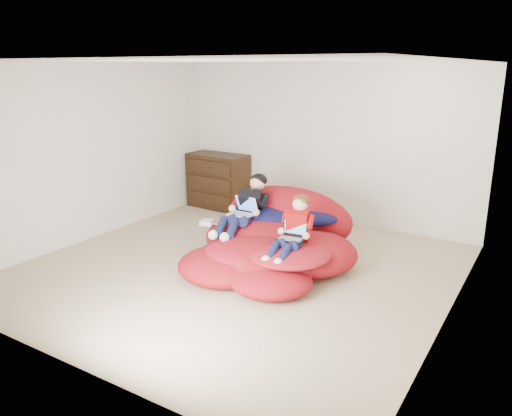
{
  "coord_description": "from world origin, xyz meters",
  "views": [
    {
      "loc": [
        3.25,
        -4.84,
        2.44
      ],
      "look_at": [
        0.02,
        0.4,
        0.7
      ],
      "focal_mm": 35.0,
      "sensor_mm": 36.0,
      "label": 1
    }
  ],
  "objects": [
    {
      "name": "room_shell",
      "position": [
        0.0,
        0.0,
        0.22
      ],
      "size": [
        5.1,
        5.1,
        2.77
      ],
      "color": "tan",
      "rests_on": "ground"
    },
    {
      "name": "dresser",
      "position": [
        -1.9,
        2.22,
        0.48
      ],
      "size": [
        1.11,
        0.64,
        0.96
      ],
      "color": "black",
      "rests_on": "ground"
    },
    {
      "name": "beanbag_pile",
      "position": [
        0.22,
        0.5,
        0.27
      ],
      "size": [
        2.23,
        2.43,
        0.9
      ],
      "color": "#AA131C",
      "rests_on": "ground"
    },
    {
      "name": "cream_pillow",
      "position": [
        -0.4,
        1.19,
        0.62
      ],
      "size": [
        0.44,
        0.28,
        0.28
      ],
      "primitive_type": "ellipsoid",
      "color": "beige",
      "rests_on": "beanbag_pile"
    },
    {
      "name": "older_boy",
      "position": [
        -0.22,
        0.55,
        0.67
      ],
      "size": [
        0.42,
        1.13,
        0.69
      ],
      "color": "black",
      "rests_on": "beanbag_pile"
    },
    {
      "name": "younger_boy",
      "position": [
        0.7,
        0.14,
        0.62
      ],
      "size": [
        0.33,
        0.84,
        0.68
      ],
      "color": "#B81011",
      "rests_on": "beanbag_pile"
    },
    {
      "name": "laptop_white",
      "position": [
        -0.22,
        0.47,
        0.62
      ],
      "size": [
        0.32,
        0.31,
        0.23
      ],
      "color": "silver",
      "rests_on": "older_boy"
    },
    {
      "name": "laptop_black",
      "position": [
        0.7,
        0.12,
        0.55
      ],
      "size": [
        0.33,
        0.27,
        0.23
      ],
      "color": "black",
      "rests_on": "younger_boy"
    },
    {
      "name": "power_adapter",
      "position": [
        -0.68,
        0.29,
        0.42
      ],
      "size": [
        0.2,
        0.2,
        0.06
      ],
      "primitive_type": "cube",
      "rotation": [
        0.0,
        0.0,
        0.29
      ],
      "color": "silver",
      "rests_on": "beanbag_pile"
    }
  ]
}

